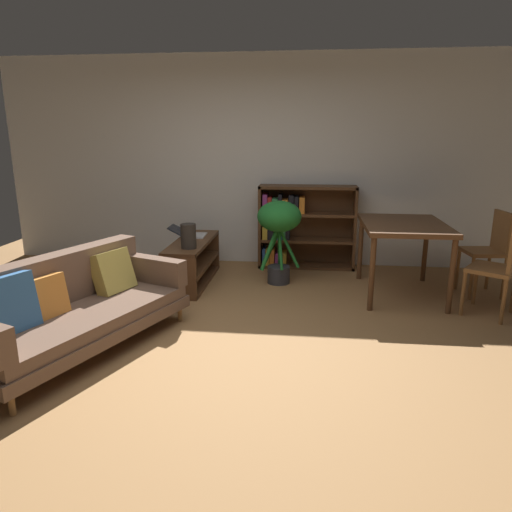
# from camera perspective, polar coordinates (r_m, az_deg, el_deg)

# --- Properties ---
(ground_plane) EXTENTS (8.16, 8.16, 0.00)m
(ground_plane) POSITION_cam_1_polar(r_m,az_deg,el_deg) (3.94, -4.48, -10.88)
(ground_plane) COLOR #9E7042
(back_wall_panel) EXTENTS (6.80, 0.10, 2.70)m
(back_wall_panel) POSITION_cam_1_polar(r_m,az_deg,el_deg) (6.24, -0.02, 11.47)
(back_wall_panel) COLOR silver
(back_wall_panel) RESTS_ON ground_plane
(fabric_couch) EXTENTS (1.41, 2.03, 0.75)m
(fabric_couch) POSITION_cam_1_polar(r_m,az_deg,el_deg) (4.02, -21.82, -5.70)
(fabric_couch) COLOR olive
(fabric_couch) RESTS_ON ground_plane
(media_console) EXTENTS (0.39, 1.28, 0.51)m
(media_console) POSITION_cam_1_polar(r_m,az_deg,el_deg) (5.50, -7.78, -0.77)
(media_console) COLOR #56351E
(media_console) RESTS_ON ground_plane
(open_laptop) EXTENTS (0.44, 0.32, 0.12)m
(open_laptop) POSITION_cam_1_polar(r_m,az_deg,el_deg) (5.69, -8.19, 2.74)
(open_laptop) COLOR silver
(open_laptop) RESTS_ON media_console
(desk_speaker) EXTENTS (0.17, 0.17, 0.27)m
(desk_speaker) POSITION_cam_1_polar(r_m,az_deg,el_deg) (5.05, -8.30, 2.44)
(desk_speaker) COLOR #2D2823
(desk_speaker) RESTS_ON media_console
(potted_floor_plant) EXTENTS (0.51, 0.51, 0.97)m
(potted_floor_plant) POSITION_cam_1_polar(r_m,az_deg,el_deg) (5.34, 2.86, 3.80)
(potted_floor_plant) COLOR #333338
(potted_floor_plant) RESTS_ON ground_plane
(dining_table) EXTENTS (0.85, 1.16, 0.80)m
(dining_table) POSITION_cam_1_polar(r_m,az_deg,el_deg) (5.18, 17.66, 2.95)
(dining_table) COLOR #56351E
(dining_table) RESTS_ON ground_plane
(dining_chair_near) EXTENTS (0.42, 0.42, 0.92)m
(dining_chair_near) POSITION_cam_1_polar(r_m,az_deg,el_deg) (5.57, 26.76, 0.90)
(dining_chair_near) COLOR brown
(dining_chair_near) RESTS_ON ground_plane
(dining_chair_far) EXTENTS (0.57, 0.58, 0.94)m
(dining_chair_far) POSITION_cam_1_polar(r_m,az_deg,el_deg) (4.94, 27.90, -0.79)
(dining_chair_far) COLOR brown
(dining_chair_far) RESTS_ON ground_plane
(bookshelf) EXTENTS (1.25, 0.33, 1.07)m
(bookshelf) POSITION_cam_1_polar(r_m,az_deg,el_deg) (6.11, 5.35, 3.66)
(bookshelf) COLOR #56351E
(bookshelf) RESTS_ON ground_plane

